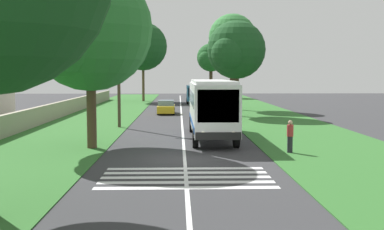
% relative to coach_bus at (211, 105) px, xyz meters
% --- Properties ---
extents(ground, '(160.00, 160.00, 0.00)m').
position_rel_coach_bus_xyz_m(ground, '(-7.78, 1.80, -2.15)').
color(ground, '#333335').
extents(grass_verge_left, '(120.00, 8.00, 0.04)m').
position_rel_coach_bus_xyz_m(grass_verge_left, '(7.22, 10.00, -2.13)').
color(grass_verge_left, '#2D6628').
rests_on(grass_verge_left, ground).
extents(grass_verge_right, '(120.00, 8.00, 0.04)m').
position_rel_coach_bus_xyz_m(grass_verge_right, '(7.22, -6.40, -2.13)').
color(grass_verge_right, '#2D6628').
rests_on(grass_verge_right, ground).
extents(centre_line, '(110.00, 0.16, 0.01)m').
position_rel_coach_bus_xyz_m(centre_line, '(7.22, 1.80, -2.14)').
color(centre_line, silver).
rests_on(centre_line, ground).
extents(coach_bus, '(11.16, 2.62, 3.73)m').
position_rel_coach_bus_xyz_m(coach_bus, '(0.00, 0.00, 0.00)').
color(coach_bus, white).
rests_on(coach_bus, ground).
extents(zebra_crossing, '(4.05, 6.80, 0.01)m').
position_rel_coach_bus_xyz_m(zebra_crossing, '(-11.72, 1.80, -2.14)').
color(zebra_crossing, silver).
rests_on(zebra_crossing, ground).
extents(trailing_car_0, '(4.30, 1.78, 1.43)m').
position_rel_coach_bus_xyz_m(trailing_car_0, '(19.35, 3.38, -1.48)').
color(trailing_car_0, gold).
rests_on(trailing_car_0, ground).
extents(trailing_car_1, '(4.30, 1.78, 1.43)m').
position_rel_coach_bus_xyz_m(trailing_car_1, '(29.11, -0.16, -1.48)').
color(trailing_car_1, '#145933').
rests_on(trailing_car_1, ground).
extents(trailing_minibus_0, '(6.00, 2.14, 2.53)m').
position_rel_coach_bus_xyz_m(trailing_minibus_0, '(37.31, -0.11, -0.60)').
color(trailing_minibus_0, teal).
rests_on(trailing_minibus_0, ground).
extents(roadside_tree_left_1, '(8.34, 6.80, 9.94)m').
position_rel_coach_bus_xyz_m(roadside_tree_left_1, '(-3.81, 7.05, 4.23)').
color(roadside_tree_left_1, '#4C3826').
rests_on(roadside_tree_left_1, grass_verge_left).
extents(roadside_tree_left_2, '(8.59, 7.28, 11.85)m').
position_rel_coach_bus_xyz_m(roadside_tree_left_2, '(42.37, 7.67, 5.93)').
color(roadside_tree_left_2, brown).
rests_on(roadside_tree_left_2, grass_verge_left).
extents(roadside_tree_right_0, '(6.32, 5.46, 10.98)m').
position_rel_coach_bus_xyz_m(roadside_tree_right_0, '(25.16, -4.01, 5.98)').
color(roadside_tree_right_0, '#3D2D1E').
rests_on(roadside_tree_right_0, grass_verge_right).
extents(roadside_tree_right_1, '(5.93, 4.94, 9.47)m').
position_rel_coach_bus_xyz_m(roadside_tree_right_1, '(54.71, -3.51, 4.72)').
color(roadside_tree_right_1, '#3D2D1E').
rests_on(roadside_tree_right_1, grass_verge_right).
extents(roadside_tree_right_2, '(6.59, 5.65, 9.26)m').
position_rel_coach_bus_xyz_m(roadside_tree_right_2, '(16.28, -3.39, 4.18)').
color(roadside_tree_right_2, '#4C3826').
rests_on(roadside_tree_right_2, grass_verge_right).
extents(utility_pole, '(0.24, 1.40, 8.71)m').
position_rel_coach_bus_xyz_m(utility_pole, '(6.49, 6.67, 2.40)').
color(utility_pole, '#473828').
rests_on(utility_pole, grass_verge_left).
extents(roadside_wall, '(70.00, 0.40, 1.46)m').
position_rel_coach_bus_xyz_m(roadside_wall, '(12.22, 13.40, -1.38)').
color(roadside_wall, '#9E937F').
rests_on(roadside_wall, grass_verge_left).
extents(pedestrian, '(0.34, 0.34, 1.69)m').
position_rel_coach_bus_xyz_m(pedestrian, '(-5.97, -3.71, -1.24)').
color(pedestrian, '#26262D').
rests_on(pedestrian, grass_verge_right).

